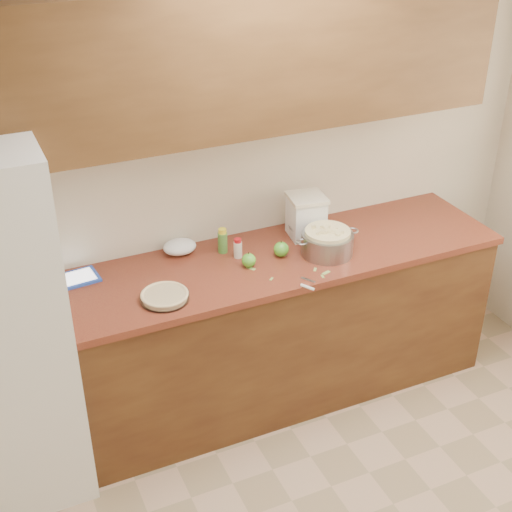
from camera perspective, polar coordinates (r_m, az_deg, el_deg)
name	(u,v)px	position (r m, az deg, el deg)	size (l,w,h in m)	color
room_shell	(449,358)	(2.55, 15.16, -7.91)	(3.60, 3.60, 3.60)	tan
counter_run	(266,329)	(4.05, 0.77, -5.82)	(2.64, 0.68, 0.92)	brown
upper_cabinets	(254,57)	(3.54, -0.16, 15.60)	(2.60, 0.34, 0.70)	brown
pie	(165,296)	(3.47, -7.32, -3.21)	(0.24, 0.24, 0.04)	silver
colander	(327,242)	(3.83, 5.72, 1.10)	(0.38, 0.28, 0.14)	gray
flour_canister	(306,216)	(3.98, 4.03, 3.24)	(0.22, 0.22, 0.24)	white
tablet	(77,278)	(3.72, -14.14, -1.74)	(0.23, 0.18, 0.02)	blue
paring_knife	(308,286)	(3.56, 4.15, -2.40)	(0.09, 0.14, 0.02)	gray
lemon_bottle	(223,241)	(3.83, -2.69, 1.21)	(0.05, 0.05, 0.14)	#4C8C38
cinnamon_shaker	(238,248)	(3.78, -1.46, 0.61)	(0.05, 0.05, 0.11)	beige
vanilla_bottle	(310,235)	(3.94, 4.36, 1.71)	(0.04, 0.04, 0.10)	black
mixing_bowl	(306,230)	(4.00, 4.04, 2.07)	(0.20, 0.20, 0.07)	silver
paper_towel	(180,247)	(3.85, -6.12, 0.74)	(0.18, 0.15, 0.08)	white
apple_left	(249,260)	(3.71, -0.58, -0.34)	(0.07, 0.07, 0.09)	#52B02D
apple_center	(281,249)	(3.80, 2.03, 0.55)	(0.08, 0.08, 0.09)	#52B02D
peel_a	(315,270)	(3.71, 4.75, -1.08)	(0.03, 0.01, 0.00)	#95B658
peel_b	(251,268)	(3.70, -0.41, -1.00)	(0.05, 0.02, 0.00)	#95B658
peel_c	(323,276)	(3.65, 5.35, -1.63)	(0.03, 0.01, 0.00)	#95B658
peel_d	(326,273)	(3.68, 5.63, -1.34)	(0.05, 0.02, 0.00)	#95B658
peel_e	(271,279)	(3.62, 1.24, -1.85)	(0.03, 0.01, 0.00)	#95B658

